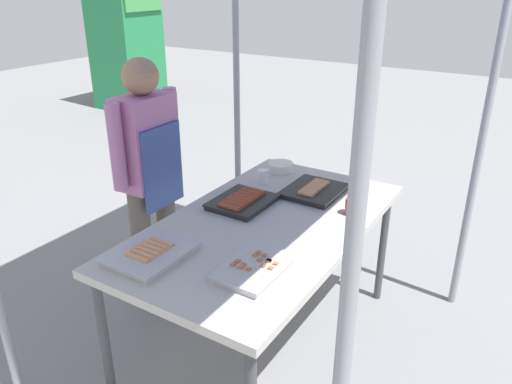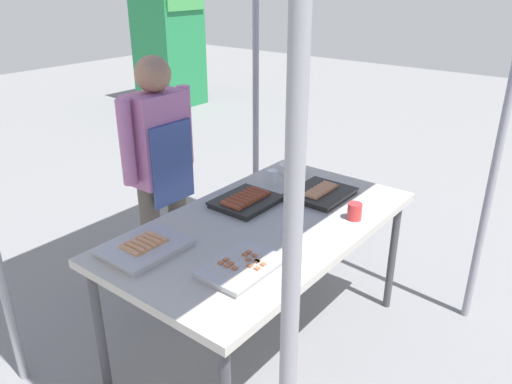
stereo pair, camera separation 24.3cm
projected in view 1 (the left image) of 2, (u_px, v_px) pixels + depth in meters
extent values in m
plane|color=slate|center=(264.00, 342.00, 2.78)|extent=(18.00, 18.00, 0.00)
cube|color=#B7B2A8|center=(265.00, 225.00, 2.48)|extent=(1.60, 0.90, 0.04)
cylinder|color=#3F3F44|center=(382.00, 248.00, 3.02)|extent=(0.04, 0.04, 0.71)
cylinder|color=#3F3F44|center=(105.00, 343.00, 2.25)|extent=(0.04, 0.04, 0.71)
cylinder|color=#3F3F44|center=(271.00, 218.00, 3.40)|extent=(0.04, 0.04, 0.71)
cylinder|color=gray|center=(346.00, 329.00, 1.21)|extent=(0.04, 0.04, 2.17)
cylinder|color=gray|center=(483.00, 134.00, 2.69)|extent=(0.04, 0.04, 2.17)
cylinder|color=gray|center=(237.00, 98.00, 3.46)|extent=(0.04, 0.04, 2.17)
cube|color=black|center=(242.00, 203.00, 2.65)|extent=(0.32, 0.27, 0.02)
cube|color=black|center=(242.00, 200.00, 2.64)|extent=(0.33, 0.28, 0.01)
cylinder|color=brown|center=(229.00, 207.00, 2.55)|extent=(0.03, 0.13, 0.03)
cylinder|color=brown|center=(233.00, 205.00, 2.57)|extent=(0.03, 0.13, 0.03)
cylinder|color=brown|center=(237.00, 202.00, 2.60)|extent=(0.03, 0.13, 0.03)
cylinder|color=brown|center=(241.00, 200.00, 2.63)|extent=(0.03, 0.13, 0.03)
cylinder|color=brown|center=(244.00, 198.00, 2.65)|extent=(0.03, 0.13, 0.03)
cylinder|color=brown|center=(248.00, 195.00, 2.68)|extent=(0.03, 0.13, 0.03)
cylinder|color=brown|center=(251.00, 193.00, 2.71)|extent=(0.03, 0.13, 0.03)
cylinder|color=brown|center=(255.00, 191.00, 2.73)|extent=(0.03, 0.13, 0.03)
cube|color=#ADADB2|center=(254.00, 269.00, 2.06)|extent=(0.33, 0.22, 0.02)
cube|color=#ADADB2|center=(254.00, 266.00, 2.05)|extent=(0.34, 0.23, 0.01)
cylinder|color=tan|center=(270.00, 270.00, 2.02)|extent=(0.27, 0.01, 0.01)
cube|color=#B7663D|center=(276.00, 265.00, 2.05)|extent=(0.02, 0.02, 0.02)
cube|color=#B7663D|center=(271.00, 269.00, 2.02)|extent=(0.02, 0.02, 0.02)
cylinder|color=tan|center=(262.00, 268.00, 2.03)|extent=(0.27, 0.01, 0.01)
cube|color=#B7663D|center=(269.00, 262.00, 2.08)|extent=(0.02, 0.02, 0.02)
cube|color=#B7663D|center=(268.00, 262.00, 2.07)|extent=(0.02, 0.02, 0.02)
cube|color=#B7663D|center=(263.00, 267.00, 2.04)|extent=(0.02, 0.02, 0.02)
cylinder|color=tan|center=(254.00, 265.00, 2.05)|extent=(0.27, 0.01, 0.01)
cube|color=#B7663D|center=(249.00, 270.00, 2.02)|extent=(0.02, 0.02, 0.02)
cube|color=#B7663D|center=(260.00, 261.00, 2.08)|extent=(0.02, 0.02, 0.02)
cube|color=#B7663D|center=(265.00, 256.00, 2.11)|extent=(0.02, 0.02, 0.02)
cylinder|color=tan|center=(247.00, 263.00, 2.07)|extent=(0.27, 0.01, 0.01)
cube|color=#B7663D|center=(243.00, 266.00, 2.05)|extent=(0.02, 0.02, 0.02)
cube|color=#B7663D|center=(255.00, 256.00, 2.12)|extent=(0.02, 0.02, 0.02)
cube|color=#B7663D|center=(258.00, 253.00, 2.14)|extent=(0.02, 0.02, 0.02)
cube|color=#B7663D|center=(240.00, 268.00, 2.03)|extent=(0.02, 0.02, 0.02)
cylinder|color=tan|center=(240.00, 260.00, 2.09)|extent=(0.27, 0.01, 0.01)
cube|color=#B7663D|center=(238.00, 262.00, 2.07)|extent=(0.02, 0.02, 0.02)
cube|color=#B7663D|center=(233.00, 266.00, 2.05)|extent=(0.02, 0.02, 0.02)
cube|color=black|center=(314.00, 192.00, 2.79)|extent=(0.33, 0.28, 0.02)
cube|color=black|center=(314.00, 189.00, 2.78)|extent=(0.34, 0.29, 0.01)
cylinder|color=tan|center=(306.00, 194.00, 2.70)|extent=(0.03, 0.09, 0.03)
cylinder|color=tan|center=(309.00, 192.00, 2.72)|extent=(0.03, 0.09, 0.03)
cylinder|color=tan|center=(311.00, 190.00, 2.75)|extent=(0.03, 0.09, 0.03)
cylinder|color=tan|center=(314.00, 188.00, 2.78)|extent=(0.03, 0.09, 0.03)
cylinder|color=tan|center=(317.00, 186.00, 2.80)|extent=(0.03, 0.09, 0.03)
cylinder|color=tan|center=(319.00, 184.00, 2.83)|extent=(0.03, 0.09, 0.03)
cylinder|color=tan|center=(322.00, 182.00, 2.85)|extent=(0.03, 0.09, 0.03)
cube|color=#ADADB2|center=(151.00, 255.00, 2.17)|extent=(0.34, 0.27, 0.02)
cube|color=#ADADB2|center=(150.00, 252.00, 2.16)|extent=(0.35, 0.28, 0.01)
cylinder|color=tan|center=(137.00, 258.00, 2.10)|extent=(0.03, 0.13, 0.03)
cylinder|color=tan|center=(142.00, 255.00, 2.12)|extent=(0.03, 0.13, 0.03)
cylinder|color=tan|center=(148.00, 252.00, 2.14)|extent=(0.03, 0.13, 0.03)
cylinder|color=tan|center=(153.00, 248.00, 2.17)|extent=(0.03, 0.13, 0.03)
cylinder|color=tan|center=(157.00, 245.00, 2.19)|extent=(0.03, 0.13, 0.03)
cylinder|color=tan|center=(162.00, 242.00, 2.22)|extent=(0.03, 0.13, 0.03)
cylinder|color=silver|center=(280.00, 167.00, 3.10)|extent=(0.16, 0.16, 0.05)
cylinder|color=white|center=(263.00, 176.00, 2.92)|extent=(0.06, 0.06, 0.08)
cylinder|color=red|center=(352.00, 207.00, 2.53)|extent=(0.07, 0.07, 0.09)
cylinder|color=#595147|center=(143.00, 248.00, 2.99)|extent=(0.12, 0.12, 0.75)
cylinder|color=#595147|center=(167.00, 233.00, 3.16)|extent=(0.12, 0.12, 0.75)
cube|color=#B26B9E|center=(146.00, 141.00, 2.81)|extent=(0.34, 0.20, 0.53)
cube|color=#384C8C|center=(163.00, 167.00, 2.81)|extent=(0.30, 0.02, 0.48)
cylinder|color=#B26B9E|center=(117.00, 148.00, 2.63)|extent=(0.08, 0.08, 0.48)
cylinder|color=#B26B9E|center=(172.00, 128.00, 2.97)|extent=(0.08, 0.08, 0.48)
sphere|color=#9E7256|center=(140.00, 76.00, 2.67)|extent=(0.20, 0.20, 0.20)
cube|color=#237F47|center=(126.00, 40.00, 7.30)|extent=(0.79, 0.78, 1.97)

